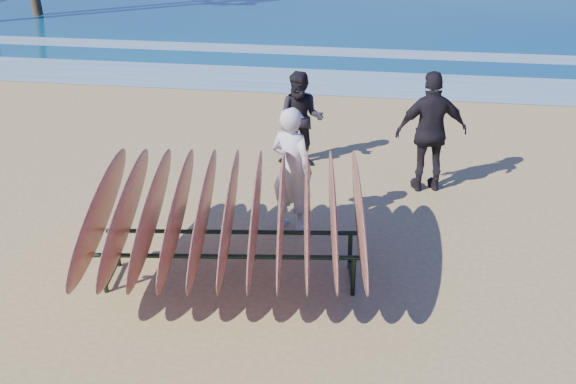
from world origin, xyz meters
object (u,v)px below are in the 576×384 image
object	(u,v)px
surfboard_rack	(229,214)
person_dark_b	(431,132)
person_dark_a	(301,119)
person_white	(292,169)

from	to	relation	value
surfboard_rack	person_dark_b	world-z (taller)	person_dark_b
surfboard_rack	person_dark_b	size ratio (longest dim) A/B	1.86
person_dark_a	surfboard_rack	bearing A→B (deg)	-91.94
person_dark_b	person_white	bearing A→B (deg)	28.05
person_white	person_dark_a	distance (m)	2.53
person_white	person_dark_b	world-z (taller)	person_dark_b
person_dark_a	person_dark_b	distance (m)	2.30
surfboard_rack	person_white	xyz separation A→B (m)	(0.49, 1.59, -0.01)
person_white	person_dark_a	xyz separation A→B (m)	(-0.25, 2.52, -0.07)
surfboard_rack	person_white	bearing A→B (deg)	64.34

